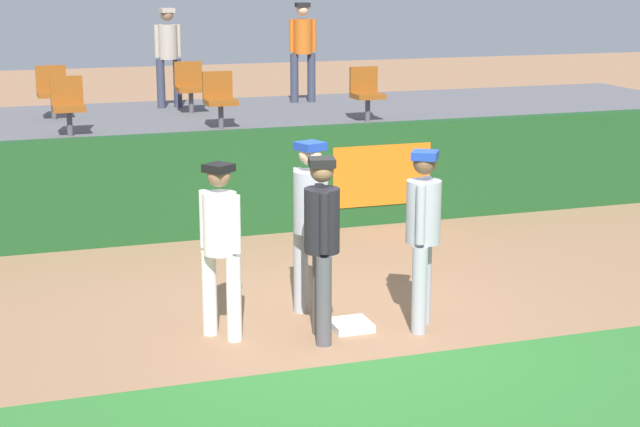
% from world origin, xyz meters
% --- Properties ---
extents(ground_plane, '(60.00, 60.00, 0.00)m').
position_xyz_m(ground_plane, '(0.00, 0.00, 0.00)').
color(ground_plane, '#936B4C').
extents(grass_foreground_strip, '(18.00, 2.80, 0.01)m').
position_xyz_m(grass_foreground_strip, '(0.00, -2.42, 0.00)').
color(grass_foreground_strip, '#2D722D').
rests_on(grass_foreground_strip, ground_plane).
extents(first_base, '(0.40, 0.40, 0.08)m').
position_xyz_m(first_base, '(0.03, -0.14, 0.04)').
color(first_base, white).
rests_on(first_base, ground_plane).
extents(player_fielder_home, '(0.47, 0.58, 1.78)m').
position_xyz_m(player_fielder_home, '(-1.28, 0.06, 1.03)').
color(player_fielder_home, white).
rests_on(player_fielder_home, ground_plane).
extents(player_runner_visitor, '(0.49, 0.49, 1.86)m').
position_xyz_m(player_runner_visitor, '(0.74, -0.33, 1.08)').
color(player_runner_visitor, '#9EA3AD').
rests_on(player_runner_visitor, ground_plane).
extents(player_coach_visitor, '(0.46, 0.50, 1.89)m').
position_xyz_m(player_coach_visitor, '(-0.23, 0.39, 1.09)').
color(player_coach_visitor, '#9EA3AD').
rests_on(player_coach_visitor, ground_plane).
extents(player_umpire, '(0.42, 0.51, 1.85)m').
position_xyz_m(player_umpire, '(-0.34, -0.32, 1.07)').
color(player_umpire, '#4C4C51').
rests_on(player_umpire, ground_plane).
extents(field_wall, '(18.00, 0.26, 1.47)m').
position_xyz_m(field_wall, '(0.01, 3.97, 0.74)').
color(field_wall, '#19471E').
rests_on(field_wall, ground_plane).
extents(bleacher_platform, '(18.00, 4.80, 1.30)m').
position_xyz_m(bleacher_platform, '(0.00, 6.54, 0.65)').
color(bleacher_platform, '#59595E').
rests_on(bleacher_platform, ground_plane).
extents(seat_front_left, '(0.45, 0.44, 0.84)m').
position_xyz_m(seat_front_left, '(-2.25, 5.41, 1.77)').
color(seat_front_left, '#4C4C51').
rests_on(seat_front_left, bleacher_platform).
extents(seat_back_center, '(0.46, 0.44, 0.84)m').
position_xyz_m(seat_back_center, '(-0.13, 7.21, 1.77)').
color(seat_back_center, '#4C4C51').
rests_on(seat_back_center, bleacher_platform).
extents(seat_front_center, '(0.45, 0.44, 0.84)m').
position_xyz_m(seat_front_center, '(-0.04, 5.41, 1.77)').
color(seat_front_center, '#4C4C51').
rests_on(seat_front_center, bleacher_platform).
extents(seat_back_left, '(0.47, 0.44, 0.84)m').
position_xyz_m(seat_back_left, '(-2.35, 7.21, 1.77)').
color(seat_back_left, '#4C4C51').
rests_on(seat_back_left, bleacher_platform).
extents(seat_front_right, '(0.46, 0.44, 0.84)m').
position_xyz_m(seat_front_right, '(2.32, 5.41, 1.77)').
color(seat_front_right, '#4C4C51').
rests_on(seat_front_right, bleacher_platform).
extents(spectator_hooded, '(0.47, 0.37, 1.69)m').
position_xyz_m(spectator_hooded, '(-0.34, 7.96, 2.28)').
color(spectator_hooded, '#33384C').
rests_on(spectator_hooded, bleacher_platform).
extents(spectator_capped, '(0.49, 0.36, 1.76)m').
position_xyz_m(spectator_capped, '(2.07, 7.92, 2.32)').
color(spectator_capped, '#33384C').
rests_on(spectator_capped, bleacher_platform).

